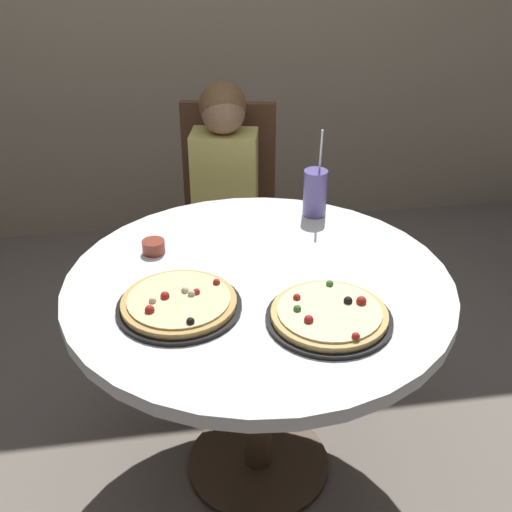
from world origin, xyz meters
TOP-DOWN VIEW (x-y plane):
  - ground_plane at (0.00, 0.00)m, footprint 8.00×8.00m
  - dining_table at (0.00, 0.00)m, footprint 1.11×1.11m
  - chair_wooden at (0.02, 0.97)m, footprint 0.48×0.48m
  - diner_child at (-0.02, 0.79)m, footprint 0.33×0.43m
  - pizza_veggie at (0.15, -0.22)m, footprint 0.33×0.33m
  - pizza_cheese at (-0.23, -0.11)m, footprint 0.33×0.33m
  - soda_cup at (0.25, 0.39)m, footprint 0.08×0.08m
  - sauce_bowl at (-0.29, 0.21)m, footprint 0.07×0.07m

SIDE VIEW (x-z plane):
  - ground_plane at x=0.00m, z-range 0.00..0.00m
  - diner_child at x=-0.02m, z-range -0.06..1.02m
  - chair_wooden at x=0.02m, z-range 0.06..1.01m
  - dining_table at x=0.00m, z-range 0.27..1.02m
  - pizza_cheese at x=-0.23m, z-range 0.74..0.79m
  - pizza_veggie at x=0.15m, z-range 0.74..0.79m
  - sauce_bowl at x=-0.29m, z-range 0.75..0.79m
  - soda_cup at x=0.25m, z-range 0.68..0.98m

